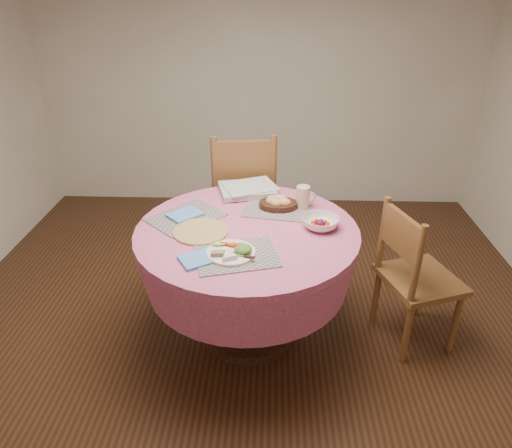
{
  "coord_description": "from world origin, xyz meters",
  "views": [
    {
      "loc": [
        0.13,
        -2.2,
        1.96
      ],
      "look_at": [
        0.05,
        0.0,
        0.78
      ],
      "focal_mm": 32.0,
      "sensor_mm": 36.0,
      "label": 1
    }
  ],
  "objects_px": {
    "dinner_plate": "(233,252)",
    "latte_mug": "(303,197)",
    "chair_right": "(414,275)",
    "bread_bowl": "(278,202)",
    "chair_back": "(244,196)",
    "fruit_bowl": "(320,223)",
    "dining_table": "(247,258)",
    "wicker_trivet": "(201,231)"
  },
  "relations": [
    {
      "from": "wicker_trivet",
      "to": "fruit_bowl",
      "type": "relative_size",
      "value": 1.23
    },
    {
      "from": "bread_bowl",
      "to": "wicker_trivet",
      "type": "bearing_deg",
      "value": -142.9
    },
    {
      "from": "chair_right",
      "to": "chair_back",
      "type": "bearing_deg",
      "value": 31.21
    },
    {
      "from": "latte_mug",
      "to": "bread_bowl",
      "type": "bearing_deg",
      "value": -176.11
    },
    {
      "from": "dining_table",
      "to": "wicker_trivet",
      "type": "height_order",
      "value": "wicker_trivet"
    },
    {
      "from": "bread_bowl",
      "to": "fruit_bowl",
      "type": "height_order",
      "value": "bread_bowl"
    },
    {
      "from": "dining_table",
      "to": "wicker_trivet",
      "type": "relative_size",
      "value": 4.13
    },
    {
      "from": "bread_bowl",
      "to": "fruit_bowl",
      "type": "xyz_separation_m",
      "value": [
        0.23,
        -0.24,
        -0.01
      ]
    },
    {
      "from": "dinner_plate",
      "to": "dining_table",
      "type": "bearing_deg",
      "value": 78.7
    },
    {
      "from": "dining_table",
      "to": "fruit_bowl",
      "type": "height_order",
      "value": "fruit_bowl"
    },
    {
      "from": "dinner_plate",
      "to": "fruit_bowl",
      "type": "xyz_separation_m",
      "value": [
        0.46,
        0.31,
        0.01
      ]
    },
    {
      "from": "fruit_bowl",
      "to": "dinner_plate",
      "type": "bearing_deg",
      "value": -146.42
    },
    {
      "from": "dining_table",
      "to": "chair_right",
      "type": "xyz_separation_m",
      "value": [
        0.95,
        -0.0,
        -0.09
      ]
    },
    {
      "from": "dinner_plate",
      "to": "fruit_bowl",
      "type": "bearing_deg",
      "value": 33.58
    },
    {
      "from": "dinner_plate",
      "to": "chair_right",
      "type": "bearing_deg",
      "value": 15.31
    },
    {
      "from": "bread_bowl",
      "to": "fruit_bowl",
      "type": "relative_size",
      "value": 0.95
    },
    {
      "from": "dining_table",
      "to": "latte_mug",
      "type": "bearing_deg",
      "value": 40.72
    },
    {
      "from": "chair_right",
      "to": "chair_back",
      "type": "height_order",
      "value": "chair_back"
    },
    {
      "from": "fruit_bowl",
      "to": "chair_back",
      "type": "bearing_deg",
      "value": 119.86
    },
    {
      "from": "chair_back",
      "to": "latte_mug",
      "type": "distance_m",
      "value": 0.75
    },
    {
      "from": "dining_table",
      "to": "wicker_trivet",
      "type": "distance_m",
      "value": 0.32
    },
    {
      "from": "dining_table",
      "to": "bread_bowl",
      "type": "xyz_separation_m",
      "value": [
        0.17,
        0.27,
        0.23
      ]
    },
    {
      "from": "bread_bowl",
      "to": "chair_right",
      "type": "bearing_deg",
      "value": -19.15
    },
    {
      "from": "chair_right",
      "to": "dinner_plate",
      "type": "xyz_separation_m",
      "value": [
        -1.01,
        -0.28,
        0.3
      ]
    },
    {
      "from": "bread_bowl",
      "to": "latte_mug",
      "type": "bearing_deg",
      "value": 3.89
    },
    {
      "from": "dinner_plate",
      "to": "bread_bowl",
      "type": "bearing_deg",
      "value": 67.41
    },
    {
      "from": "dining_table",
      "to": "fruit_bowl",
      "type": "relative_size",
      "value": 5.1
    },
    {
      "from": "dining_table",
      "to": "chair_back",
      "type": "height_order",
      "value": "chair_back"
    },
    {
      "from": "chair_back",
      "to": "latte_mug",
      "type": "xyz_separation_m",
      "value": [
        0.4,
        -0.58,
        0.27
      ]
    },
    {
      "from": "dining_table",
      "to": "chair_right",
      "type": "distance_m",
      "value": 0.96
    },
    {
      "from": "chair_back",
      "to": "fruit_bowl",
      "type": "relative_size",
      "value": 4.35
    },
    {
      "from": "fruit_bowl",
      "to": "chair_right",
      "type": "bearing_deg",
      "value": -2.97
    },
    {
      "from": "chair_back",
      "to": "chair_right",
      "type": "bearing_deg",
      "value": 133.84
    },
    {
      "from": "wicker_trivet",
      "to": "latte_mug",
      "type": "xyz_separation_m",
      "value": [
        0.57,
        0.33,
        0.07
      ]
    },
    {
      "from": "chair_back",
      "to": "dinner_plate",
      "type": "distance_m",
      "value": 1.16
    },
    {
      "from": "chair_right",
      "to": "dinner_plate",
      "type": "bearing_deg",
      "value": 86.42
    },
    {
      "from": "dinner_plate",
      "to": "latte_mug",
      "type": "xyz_separation_m",
      "value": [
        0.38,
        0.56,
        0.05
      ]
    },
    {
      "from": "latte_mug",
      "to": "fruit_bowl",
      "type": "height_order",
      "value": "latte_mug"
    },
    {
      "from": "chair_right",
      "to": "bread_bowl",
      "type": "height_order",
      "value": "chair_right"
    },
    {
      "from": "wicker_trivet",
      "to": "bread_bowl",
      "type": "distance_m",
      "value": 0.53
    },
    {
      "from": "dining_table",
      "to": "chair_back",
      "type": "relative_size",
      "value": 1.17
    },
    {
      "from": "chair_right",
      "to": "chair_back",
      "type": "distance_m",
      "value": 1.34
    }
  ]
}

